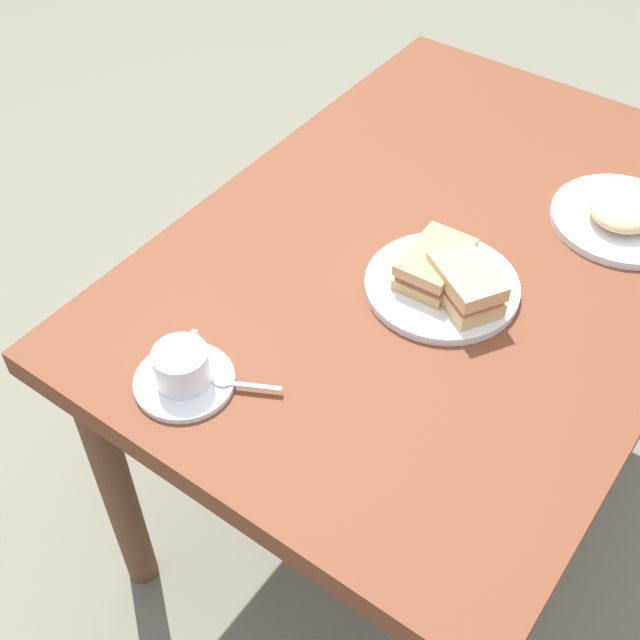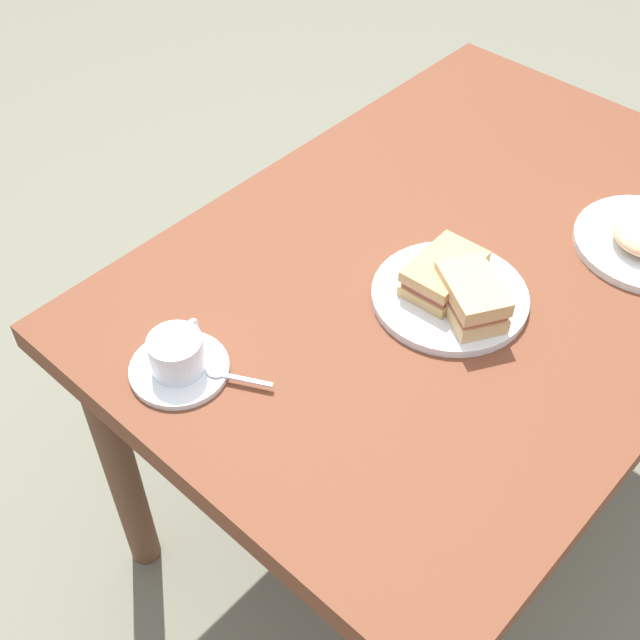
# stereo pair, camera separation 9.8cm
# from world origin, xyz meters

# --- Properties ---
(ground_plane) EXTENTS (6.00, 6.00, 0.00)m
(ground_plane) POSITION_xyz_m (0.00, 0.00, 0.00)
(ground_plane) COLOR #6D6D5B
(dining_table) EXTENTS (1.19, 0.81, 0.71)m
(dining_table) POSITION_xyz_m (0.00, 0.00, 0.62)
(dining_table) COLOR brown
(dining_table) RESTS_ON ground_plane
(sandwich_plate) EXTENTS (0.24, 0.24, 0.01)m
(sandwich_plate) POSITION_xyz_m (0.10, 0.05, 0.72)
(sandwich_plate) COLOR white
(sandwich_plate) RESTS_ON dining_table
(sandwich_front) EXTENTS (0.13, 0.09, 0.05)m
(sandwich_front) POSITION_xyz_m (0.09, 0.03, 0.75)
(sandwich_front) COLOR tan
(sandwich_front) RESTS_ON sandwich_plate
(sandwich_back) EXTENTS (0.13, 0.14, 0.06)m
(sandwich_back) POSITION_xyz_m (0.11, 0.09, 0.75)
(sandwich_back) COLOR tan
(sandwich_back) RESTS_ON sandwich_plate
(coffee_saucer) EXTENTS (0.14, 0.14, 0.01)m
(coffee_saucer) POSITION_xyz_m (0.48, -0.15, 0.71)
(coffee_saucer) COLOR white
(coffee_saucer) RESTS_ON dining_table
(coffee_cup) EXTENTS (0.10, 0.08, 0.06)m
(coffee_cup) POSITION_xyz_m (0.48, -0.15, 0.75)
(coffee_cup) COLOR white
(coffee_cup) RESTS_ON coffee_saucer
(spoon) EXTENTS (0.06, 0.09, 0.01)m
(spoon) POSITION_xyz_m (0.44, -0.08, 0.72)
(spoon) COLOR silver
(spoon) RESTS_ON coffee_saucer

